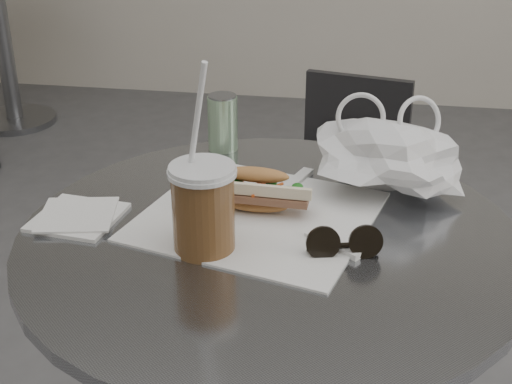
# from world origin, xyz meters

# --- Properties ---
(cafe_table) EXTENTS (0.76, 0.76, 0.74)m
(cafe_table) POSITION_xyz_m (0.00, 0.20, 0.47)
(cafe_table) COLOR slate
(cafe_table) RESTS_ON ground
(bg_table) EXTENTS (0.70, 0.70, 0.74)m
(bg_table) POSITION_xyz_m (-1.60, 2.40, 0.47)
(bg_table) COLOR slate
(bg_table) RESTS_ON ground
(chair_far) EXTENTS (0.37, 0.40, 0.70)m
(chair_far) POSITION_xyz_m (0.08, 1.01, 0.32)
(chair_far) COLOR #2B2B2E
(chair_far) RESTS_ON ground
(sandwich_paper) EXTENTS (0.41, 0.40, 0.00)m
(sandwich_paper) POSITION_xyz_m (-0.03, 0.25, 0.74)
(sandwich_paper) COLOR white
(sandwich_paper) RESTS_ON cafe_table
(banh_mi) EXTENTS (0.21, 0.09, 0.07)m
(banh_mi) POSITION_xyz_m (-0.03, 0.26, 0.78)
(banh_mi) COLOR #BE8948
(banh_mi) RESTS_ON sandwich_paper
(iced_coffee) EXTENTS (0.10, 0.10, 0.28)m
(iced_coffee) POSITION_xyz_m (-0.09, 0.14, 0.81)
(iced_coffee) COLOR brown
(iced_coffee) RESTS_ON cafe_table
(sunglasses) EXTENTS (0.11, 0.05, 0.05)m
(sunglasses) POSITION_xyz_m (0.11, 0.15, 0.76)
(sunglasses) COLOR black
(sunglasses) RESTS_ON cafe_table
(plastic_bag) EXTENTS (0.27, 0.23, 0.12)m
(plastic_bag) POSITION_xyz_m (0.17, 0.37, 0.80)
(plastic_bag) COLOR white
(plastic_bag) RESTS_ON cafe_table
(napkin_stack) EXTENTS (0.14, 0.14, 0.01)m
(napkin_stack) POSITION_xyz_m (-0.30, 0.20, 0.74)
(napkin_stack) COLOR white
(napkin_stack) RESTS_ON cafe_table
(drink_can) EXTENTS (0.06, 0.06, 0.11)m
(drink_can) POSITION_xyz_m (-0.14, 0.51, 0.79)
(drink_can) COLOR #63A862
(drink_can) RESTS_ON cafe_table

